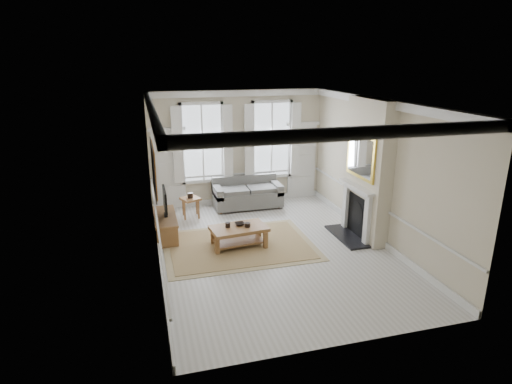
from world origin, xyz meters
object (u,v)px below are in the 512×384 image
object	(u,v)px
coffee_table	(239,230)
tv_stand	(166,226)
sofa	(247,195)
side_table	(190,202)

from	to	relation	value
coffee_table	tv_stand	world-z (taller)	tv_stand
sofa	tv_stand	size ratio (longest dim) A/B	1.30
side_table	coffee_table	size ratio (longest dim) A/B	0.44
sofa	side_table	xyz separation A→B (m)	(-1.73, -0.46, 0.08)
tv_stand	sofa	bearing A→B (deg)	33.31
side_table	coffee_table	bearing A→B (deg)	-69.16
coffee_table	tv_stand	xyz separation A→B (m)	(-1.62, 1.07, -0.13)
side_table	tv_stand	distance (m)	1.42
side_table	sofa	bearing A→B (deg)	14.91
sofa	side_table	distance (m)	1.79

